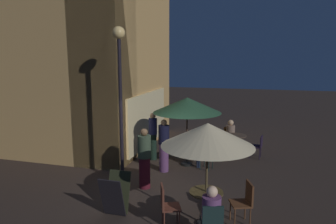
# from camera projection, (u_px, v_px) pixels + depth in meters

# --- Properties ---
(ground_plane) EXTENTS (60.00, 60.00, 0.00)m
(ground_plane) POSITION_uv_depth(u_px,v_px,m) (146.00, 191.00, 8.51)
(ground_plane) COLOR #312620
(cafe_building) EXTENTS (6.05, 8.42, 8.59)m
(cafe_building) POSITION_uv_depth(u_px,v_px,m) (70.00, 41.00, 11.59)
(cafe_building) COLOR tan
(cafe_building) RESTS_ON ground
(street_lamp_near_corner) EXTENTS (0.34, 0.34, 4.49)m
(street_lamp_near_corner) POSITION_uv_depth(u_px,v_px,m) (120.00, 75.00, 8.34)
(street_lamp_near_corner) COLOR black
(street_lamp_near_corner) RESTS_ON ground
(menu_sandwich_board) EXTENTS (0.67, 0.55, 0.97)m
(menu_sandwich_board) POSITION_uv_depth(u_px,v_px,m) (115.00, 194.00, 7.15)
(menu_sandwich_board) COLOR black
(menu_sandwich_board) RESTS_ON ground
(cafe_table_0) EXTENTS (0.74, 0.74, 0.79)m
(cafe_table_0) POSITION_uv_depth(u_px,v_px,m) (206.00, 201.00, 6.68)
(cafe_table_0) COLOR black
(cafe_table_0) RESTS_ON ground
(cafe_table_1) EXTENTS (0.75, 0.75, 0.72)m
(cafe_table_1) POSITION_uv_depth(u_px,v_px,m) (187.00, 150.00, 10.50)
(cafe_table_1) COLOR black
(cafe_table_1) RESTS_ON ground
(cafe_table_2) EXTENTS (0.78, 0.78, 0.79)m
(cafe_table_2) POSITION_uv_depth(u_px,v_px,m) (236.00, 140.00, 11.54)
(cafe_table_2) COLOR black
(cafe_table_2) RESTS_ON ground
(patio_umbrella_0) EXTENTS (1.99, 1.99, 2.31)m
(patio_umbrella_0) POSITION_uv_depth(u_px,v_px,m) (208.00, 135.00, 6.43)
(patio_umbrella_0) COLOR black
(patio_umbrella_0) RESTS_ON ground
(patio_umbrella_1) EXTENTS (2.31, 2.31, 2.35)m
(patio_umbrella_1) POSITION_uv_depth(u_px,v_px,m) (187.00, 105.00, 10.22)
(patio_umbrella_1) COLOR black
(patio_umbrella_1) RESTS_ON ground
(cafe_chair_0) EXTENTS (0.55, 0.55, 0.96)m
(cafe_chair_0) POSITION_uv_depth(u_px,v_px,m) (245.00, 199.00, 6.75)
(cafe_chair_0) COLOR #57321C
(cafe_chair_0) RESTS_ON ground
(cafe_chair_1) EXTENTS (0.54, 0.54, 0.97)m
(cafe_chair_1) POSITION_uv_depth(u_px,v_px,m) (167.00, 203.00, 6.58)
(cafe_chair_1) COLOR brown
(cafe_chair_1) RESTS_ON ground
(cafe_chair_2) EXTENTS (0.51, 0.51, 0.89)m
(cafe_chair_2) POSITION_uv_depth(u_px,v_px,m) (212.00, 220.00, 5.92)
(cafe_chair_2) COLOR black
(cafe_chair_2) RESTS_ON ground
(cafe_chair_3) EXTENTS (0.48, 0.48, 0.97)m
(cafe_chair_3) POSITION_uv_depth(u_px,v_px,m) (209.00, 153.00, 10.03)
(cafe_chair_3) COLOR black
(cafe_chair_3) RESTS_ON ground
(cafe_chair_4) EXTENTS (0.49, 0.49, 0.85)m
(cafe_chair_4) POSITION_uv_depth(u_px,v_px,m) (258.00, 145.00, 11.22)
(cafe_chair_4) COLOR black
(cafe_chair_4) RESTS_ON ground
(cafe_chair_5) EXTENTS (0.56, 0.56, 0.87)m
(cafe_chair_5) POSITION_uv_depth(u_px,v_px,m) (230.00, 136.00, 12.41)
(cafe_chair_5) COLOR #573617
(cafe_chair_5) RESTS_ON ground
(patron_seated_0) EXTENTS (0.55, 0.46, 1.22)m
(patron_seated_0) POSITION_uv_depth(u_px,v_px,m) (211.00, 210.00, 6.03)
(patron_seated_0) COLOR #816E5C
(patron_seated_0) RESTS_ON ground
(patron_seated_1) EXTENTS (0.41, 0.51, 1.29)m
(patron_seated_1) POSITION_uv_depth(u_px,v_px,m) (205.00, 148.00, 10.08)
(patron_seated_1) COLOR #283450
(patron_seated_1) RESTS_ON ground
(patron_seated_2) EXTENTS (0.54, 0.46, 1.21)m
(patron_seated_2) POSITION_uv_depth(u_px,v_px,m) (231.00, 133.00, 12.24)
(patron_seated_2) COLOR #284636
(patron_seated_2) RESTS_ON ground
(patron_standing_3) EXTENTS (0.35, 0.35, 1.73)m
(patron_standing_3) POSITION_uv_depth(u_px,v_px,m) (164.00, 146.00, 9.85)
(patron_standing_3) COLOR #5C365F
(patron_standing_3) RESTS_ON ground
(patron_standing_4) EXTENTS (0.37, 0.37, 1.73)m
(patron_standing_4) POSITION_uv_depth(u_px,v_px,m) (144.00, 159.00, 8.58)
(patron_standing_4) COLOR #4D131D
(patron_standing_4) RESTS_ON ground
(patron_standing_5) EXTENTS (0.30, 0.30, 1.72)m
(patron_standing_5) POSITION_uv_depth(u_px,v_px,m) (153.00, 136.00, 11.00)
(patron_standing_5) COLOR black
(patron_standing_5) RESTS_ON ground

